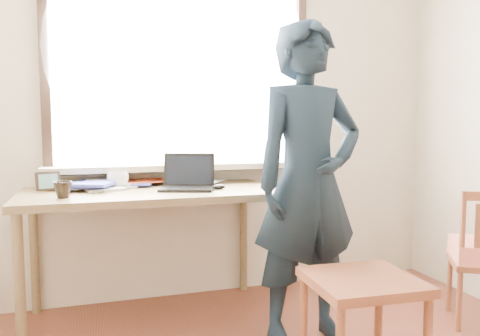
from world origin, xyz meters
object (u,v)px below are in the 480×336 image
object	(u,v)px
desk	(151,203)
person	(308,183)
laptop	(188,181)
mug_white	(118,180)
mug_dark	(63,190)
work_chair	(362,293)

from	to	relation	value
desk	person	bearing A→B (deg)	-33.50
desk	laptop	distance (m)	0.27
mug_white	mug_dark	world-z (taller)	mug_white
laptop	mug_dark	size ratio (longest dim) A/B	3.96
desk	work_chair	bearing A→B (deg)	-49.76
laptop	work_chair	size ratio (longest dim) A/B	0.75
mug_white	person	bearing A→B (deg)	-34.88
mug_white	work_chair	distance (m)	1.63
person	work_chair	bearing A→B (deg)	-88.30
mug_dark	person	distance (m)	1.35
person	mug_white	bearing A→B (deg)	140.41
mug_white	work_chair	xyz separation A→B (m)	(1.04, -1.17, -0.45)
work_chair	person	bearing A→B (deg)	96.41
desk	work_chair	size ratio (longest dim) A/B	2.95
desk	laptop	world-z (taller)	laptop
laptop	desk	bearing A→B (deg)	170.96
mug_white	work_chair	bearing A→B (deg)	-48.31
mug_dark	person	bearing A→B (deg)	-15.10
laptop	mug_dark	distance (m)	0.73
mug_dark	person	world-z (taller)	person
mug_dark	desk	bearing A→B (deg)	20.27
mug_white	mug_dark	xyz separation A→B (m)	(-0.31, -0.34, -0.01)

